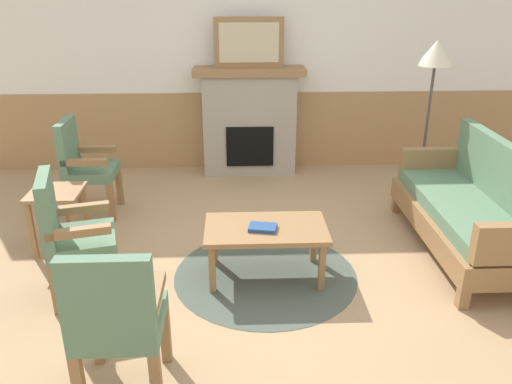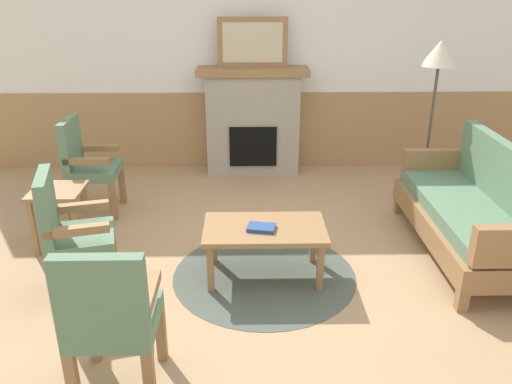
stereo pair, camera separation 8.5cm
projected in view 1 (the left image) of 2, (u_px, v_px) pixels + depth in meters
ground_plane at (258, 269)px, 4.31m from camera, size 14.00×14.00×0.00m
wall_back at (248, 62)px, 6.20m from camera, size 7.20×0.14×2.70m
fireplace at (249, 120)px, 6.22m from camera, size 1.30×0.44×1.28m
framed_picture at (249, 43)px, 5.87m from camera, size 0.80×0.04×0.56m
couch at (469, 210)px, 4.45m from camera, size 0.70×1.80×0.98m
coffee_table at (266, 233)px, 4.07m from camera, size 0.96×0.56×0.44m
round_rug at (265, 275)px, 4.22m from camera, size 1.49×1.49×0.01m
book_on_table at (263, 228)px, 4.01m from camera, size 0.24×0.19×0.03m
armchair_near_fireplace at (83, 163)px, 5.13m from camera, size 0.48×0.48×0.98m
armchair_by_window_left at (70, 231)px, 3.77m from camera, size 0.58×0.58×0.98m
armchair_front_left at (116, 317)px, 2.82m from camera, size 0.48×0.48×0.98m
side_table at (57, 203)px, 4.49m from camera, size 0.44×0.44×0.55m
floor_lamp_by_couch at (435, 63)px, 5.18m from camera, size 0.36×0.36×1.68m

